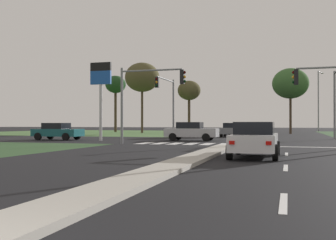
{
  "coord_description": "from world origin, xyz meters",
  "views": [
    {
      "loc": [
        3.59,
        -2.73,
        1.46
      ],
      "look_at": [
        -8.33,
        37.15,
        1.77
      ],
      "focal_mm": 43.17,
      "sensor_mm": 36.0,
      "label": 1
    }
  ],
  "objects": [
    {
      "name": "lane_dash_second",
      "position": [
        3.5,
        10.93,
        0.01
      ],
      "size": [
        0.14,
        2.0,
        0.01
      ],
      "primitive_type": "cube",
      "color": "silver",
      "rests_on": "ground"
    },
    {
      "name": "lane_dash_near",
      "position": [
        3.5,
        4.93,
        0.01
      ],
      "size": [
        0.14,
        2.0,
        0.01
      ],
      "primitive_type": "cube",
      "color": "silver",
      "rests_on": "ground"
    },
    {
      "name": "crosswalk_bar_fifth",
      "position": [
        -1.8,
        24.8,
        0.01
      ],
      "size": [
        0.7,
        2.8,
        0.01
      ],
      "primitive_type": "cube",
      "color": "silver",
      "rests_on": "ground"
    },
    {
      "name": "traffic_signal_far_right",
      "position": [
        7.6,
        35.2,
        4.19
      ],
      "size": [
        0.32,
        4.17,
        6.18
      ],
      "color": "gray",
      "rests_on": "ground"
    },
    {
      "name": "grass_verge_far_left",
      "position": [
        -25.5,
        54.5,
        0.0
      ],
      "size": [
        35.0,
        35.0,
        0.01
      ],
      "primitive_type": "cube",
      "color": "#476B38",
      "rests_on": "ground"
    },
    {
      "name": "fuel_price_totem",
      "position": [
        -11.21,
        27.45,
        4.72
      ],
      "size": [
        1.8,
        0.24,
        6.45
      ],
      "color": "silver",
      "rests_on": "ground"
    },
    {
      "name": "car_white_third",
      "position": [
        2.22,
        14.8,
        0.77
      ],
      "size": [
        1.99,
        4.61,
        1.5
      ],
      "color": "silver",
      "rests_on": "ground"
    },
    {
      "name": "street_lamp_fourth",
      "position": [
        8.67,
        72.4,
        5.85
      ],
      "size": [
        1.19,
        2.18,
        10.57
      ],
      "color": "gray",
      "rests_on": "ground"
    },
    {
      "name": "crosswalk_bar_third",
      "position": [
        -4.1,
        24.8,
        0.01
      ],
      "size": [
        0.7,
        2.8,
        0.01
      ],
      "primitive_type": "cube",
      "color": "silver",
      "rests_on": "ground"
    },
    {
      "name": "crosswalk_bar_near",
      "position": [
        -6.4,
        24.8,
        0.01
      ],
      "size": [
        0.7,
        2.8,
        0.01
      ],
      "primitive_type": "cube",
      "color": "silver",
      "rests_on": "ground"
    },
    {
      "name": "crosswalk_bar_fourth",
      "position": [
        -2.95,
        24.8,
        0.01
      ],
      "size": [
        0.7,
        2.8,
        0.01
      ],
      "primitive_type": "cube",
      "color": "silver",
      "rests_on": "ground"
    },
    {
      "name": "treeline_near",
      "position": [
        -23.68,
        58.33,
        7.66
      ],
      "size": [
        3.36,
        3.36,
        9.26
      ],
      "color": "#423323",
      "rests_on": "ground"
    },
    {
      "name": "car_grey_fifth",
      "position": [
        -2.26,
        40.6,
        0.76
      ],
      "size": [
        2.0,
        4.44,
        1.48
      ],
      "rotation": [
        0.0,
        0.0,
        3.14
      ],
      "color": "slate",
      "rests_on": "ground"
    },
    {
      "name": "traffic_signal_far_left",
      "position": [
        -7.6,
        34.56,
        4.09
      ],
      "size": [
        0.32,
        5.67,
        5.86
      ],
      "color": "gray",
      "rests_on": "ground"
    },
    {
      "name": "crosswalk_bar_second",
      "position": [
        -5.25,
        24.8,
        0.01
      ],
      "size": [
        0.7,
        2.8,
        0.01
      ],
      "primitive_type": "cube",
      "color": "silver",
      "rests_on": "ground"
    },
    {
      "name": "traffic_signal_near_left",
      "position": [
        -5.85,
        23.4,
        3.69
      ],
      "size": [
        4.72,
        0.32,
        5.33
      ],
      "color": "gray",
      "rests_on": "ground"
    },
    {
      "name": "treeline_third",
      "position": [
        -10.65,
        55.91,
        6.27
      ],
      "size": [
        3.43,
        3.43,
        7.81
      ],
      "color": "#423323",
      "rests_on": "ground"
    },
    {
      "name": "lane_dash_third",
      "position": [
        3.5,
        16.93,
        0.01
      ],
      "size": [
        0.14,
        2.0,
        0.01
      ],
      "primitive_type": "cube",
      "color": "silver",
      "rests_on": "ground"
    },
    {
      "name": "median_island_near",
      "position": [
        0.0,
        11.0,
        0.07
      ],
      "size": [
        1.2,
        22.0,
        0.14
      ],
      "primitive_type": "cube",
      "color": "#ADA89E",
      "rests_on": "ground"
    },
    {
      "name": "car_blue_near",
      "position": [
        -2.2,
        46.47,
        0.75
      ],
      "size": [
        1.97,
        4.42,
        1.47
      ],
      "rotation": [
        0.0,
        0.0,
        3.14
      ],
      "color": "navy",
      "rests_on": "ground"
    },
    {
      "name": "car_teal_fourth",
      "position": [
        -15.59,
        27.98,
        0.76
      ],
      "size": [
        4.23,
        2.08,
        1.47
      ],
      "rotation": [
        0.0,
        0.0,
        -1.57
      ],
      "color": "#19565B",
      "rests_on": "ground"
    },
    {
      "name": "ground_plane",
      "position": [
        0.0,
        30.0,
        0.0
      ],
      "size": [
        200.0,
        200.0,
        0.0
      ],
      "primitive_type": "plane",
      "color": "black"
    },
    {
      "name": "crosswalk_bar_seventh",
      "position": [
        0.5,
        24.8,
        0.01
      ],
      "size": [
        0.7,
        2.8,
        0.01
      ],
      "primitive_type": "cube",
      "color": "silver",
      "rests_on": "ground"
    },
    {
      "name": "traffic_signal_near_right",
      "position": [
        6.16,
        23.4,
        3.48
      ],
      "size": [
        3.9,
        0.32,
        5.08
      ],
      "color": "gray",
      "rests_on": "ground"
    },
    {
      "name": "treeline_second",
      "position": [
        -17.25,
        53.54,
        8.24
      ],
      "size": [
        5.11,
        5.11,
        10.44
      ],
      "color": "#423323",
      "rests_on": "ground"
    },
    {
      "name": "stop_bar_near",
      "position": [
        3.8,
        23.0,
        0.01
      ],
      "size": [
        6.4,
        0.5,
        0.01
      ],
      "primitive_type": "cube",
      "color": "silver",
      "rests_on": "ground"
    },
    {
      "name": "median_island_far",
      "position": [
        0.0,
        55.0,
        0.07
      ],
      "size": [
        1.2,
        36.0,
        0.14
      ],
      "primitive_type": "cube",
      "color": "gray",
      "rests_on": "ground"
    },
    {
      "name": "crosswalk_bar_sixth",
      "position": [
        -0.65,
        24.8,
        0.01
      ],
      "size": [
        0.7,
        2.8,
        0.01
      ],
      "primitive_type": "cube",
      "color": "silver",
      "rests_on": "ground"
    },
    {
      "name": "treeline_fourth",
      "position": [
        3.86,
        53.95,
        6.77
      ],
      "size": [
        4.82,
        4.82,
        8.85
      ],
      "color": "#423323",
      "rests_on": "ground"
    },
    {
      "name": "car_silver_second",
      "position": [
        -4.15,
        29.89,
        0.79
      ],
      "size": [
        4.36,
        1.97,
        1.54
      ],
      "rotation": [
        0.0,
        0.0,
        -1.57
      ],
      "color": "#B7B7BC",
      "rests_on": "ground"
    }
  ]
}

